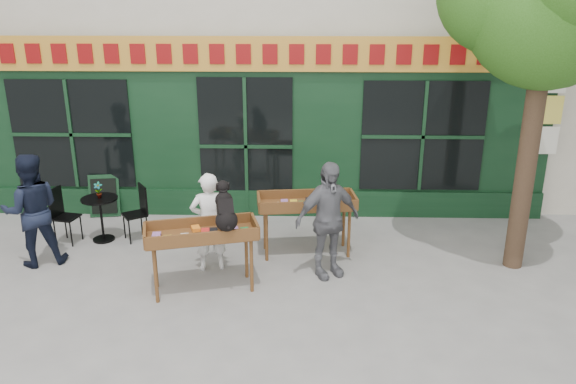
{
  "coord_description": "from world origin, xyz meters",
  "views": [
    {
      "loc": [
        1.06,
        -7.64,
        3.89
      ],
      "look_at": [
        0.82,
        0.5,
        1.09
      ],
      "focal_mm": 35.0,
      "sensor_mm": 36.0,
      "label": 1
    }
  ],
  "objects_px": {
    "book_cart_center": "(201,236)",
    "bistro_table": "(101,210)",
    "woman": "(209,222)",
    "man_right": "(327,220)",
    "man_left": "(32,210)",
    "dog": "(225,205)",
    "book_cart_right": "(307,205)"
  },
  "relations": [
    {
      "from": "man_left",
      "to": "dog",
      "type": "bearing_deg",
      "value": 141.65
    },
    {
      "from": "book_cart_center",
      "to": "bistro_table",
      "type": "distance_m",
      "value": 2.61
    },
    {
      "from": "woman",
      "to": "bistro_table",
      "type": "relative_size",
      "value": 2.0
    },
    {
      "from": "book_cart_right",
      "to": "man_right",
      "type": "bearing_deg",
      "value": -75.29
    },
    {
      "from": "book_cart_right",
      "to": "book_cart_center",
      "type": "bearing_deg",
      "value": -146.25
    },
    {
      "from": "book_cart_right",
      "to": "man_right",
      "type": "distance_m",
      "value": 0.81
    },
    {
      "from": "woman",
      "to": "man_left",
      "type": "distance_m",
      "value": 2.71
    },
    {
      "from": "dog",
      "to": "man_left",
      "type": "relative_size",
      "value": 0.34
    },
    {
      "from": "book_cart_right",
      "to": "bistro_table",
      "type": "distance_m",
      "value": 3.49
    },
    {
      "from": "woman",
      "to": "man_left",
      "type": "height_order",
      "value": "man_left"
    },
    {
      "from": "woman",
      "to": "man_right",
      "type": "distance_m",
      "value": 1.76
    },
    {
      "from": "book_cart_center",
      "to": "bistro_table",
      "type": "bearing_deg",
      "value": 125.45
    },
    {
      "from": "bistro_table",
      "to": "woman",
      "type": "bearing_deg",
      "value": -26.59
    },
    {
      "from": "woman",
      "to": "bistro_table",
      "type": "height_order",
      "value": "woman"
    },
    {
      "from": "woman",
      "to": "bistro_table",
      "type": "bearing_deg",
      "value": -41.62
    },
    {
      "from": "woman",
      "to": "man_right",
      "type": "xyz_separation_m",
      "value": [
        1.75,
        -0.15,
        0.11
      ]
    },
    {
      "from": "woman",
      "to": "book_cart_right",
      "type": "height_order",
      "value": "woman"
    },
    {
      "from": "woman",
      "to": "man_right",
      "type": "relative_size",
      "value": 0.87
    },
    {
      "from": "book_cart_center",
      "to": "woman",
      "type": "distance_m",
      "value": 0.65
    },
    {
      "from": "book_cart_center",
      "to": "man_left",
      "type": "distance_m",
      "value": 2.81
    },
    {
      "from": "dog",
      "to": "man_left",
      "type": "distance_m",
      "value": 3.19
    },
    {
      "from": "man_right",
      "to": "man_left",
      "type": "distance_m",
      "value": 4.46
    },
    {
      "from": "book_cart_center",
      "to": "man_right",
      "type": "xyz_separation_m",
      "value": [
        1.75,
        0.5,
        0.05
      ]
    },
    {
      "from": "book_cart_center",
      "to": "bistro_table",
      "type": "xyz_separation_m",
      "value": [
        -2.0,
        1.65,
        -0.28
      ]
    },
    {
      "from": "man_right",
      "to": "man_left",
      "type": "relative_size",
      "value": 1.0
    },
    {
      "from": "book_cart_center",
      "to": "woman",
      "type": "height_order",
      "value": "woman"
    },
    {
      "from": "dog",
      "to": "man_right",
      "type": "xyz_separation_m",
      "value": [
        1.4,
        0.55,
        -0.42
      ]
    },
    {
      "from": "bistro_table",
      "to": "man_left",
      "type": "relative_size",
      "value": 0.43
    },
    {
      "from": "book_cart_center",
      "to": "man_left",
      "type": "height_order",
      "value": "man_left"
    },
    {
      "from": "dog",
      "to": "bistro_table",
      "type": "relative_size",
      "value": 0.79
    },
    {
      "from": "book_cart_right",
      "to": "man_left",
      "type": "xyz_separation_m",
      "value": [
        -4.15,
        -0.5,
        0.06
      ]
    },
    {
      "from": "woman",
      "to": "man_left",
      "type": "bearing_deg",
      "value": -17.22
    }
  ]
}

